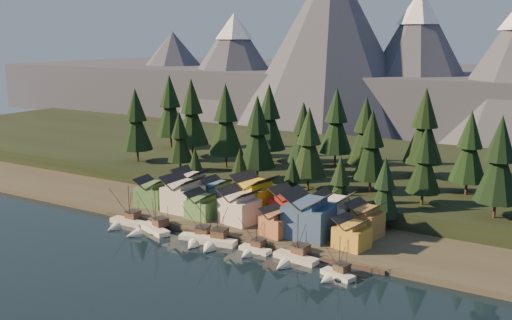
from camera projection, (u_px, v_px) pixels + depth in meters
The scene contains 46 objects.
ground at pixel (191, 261), 127.43m from camera, with size 500.00×500.00×0.00m, color black.
shore_strip at pixel (276, 211), 160.91m from camera, with size 400.00×50.00×1.50m, color #3C392C.
hillside at pixel (343, 169), 202.48m from camera, with size 420.00×100.00×6.00m, color black.
dock at pixel (231, 237), 141.20m from camera, with size 80.00×4.00×1.00m, color #453931.
mountain_ridge at pixel (425, 80), 303.57m from camera, with size 560.00×190.00×90.00m.
boat_0 at pixel (125, 217), 151.18m from camera, with size 10.83×11.78×11.68m.
boat_1 at pixel (149, 224), 145.50m from camera, with size 11.73×12.14×12.10m.
boat_2 at pixel (198, 234), 139.24m from camera, with size 11.00×11.56×10.98m.
boat_3 at pixel (215, 236), 136.40m from camera, with size 10.45×11.08×12.56m.
boat_4 at pixel (253, 245), 131.98m from camera, with size 8.01×8.65×9.82m.
boat_5 at pixel (293, 253), 126.52m from camera, with size 11.06×11.81×11.89m.
boat_6 at pixel (335, 269), 118.11m from camera, with size 8.03×8.55×9.89m.
house_front_0 at pixel (152, 191), 163.01m from camera, with size 8.95×8.56×8.15m.
house_front_1 at pixel (183, 193), 157.96m from camera, with size 9.87×9.50×9.91m.
house_front_2 at pixel (202, 204), 152.40m from camera, with size 7.60×7.66×7.18m.
house_front_3 at pixel (239, 205), 148.41m from camera, with size 10.27×9.93×9.07m.
house_front_4 at pixel (277, 221), 139.27m from camera, with size 8.16×8.54×6.77m.
house_front_5 at pixel (309, 214), 137.14m from camera, with size 10.98×10.02×11.30m.
house_front_6 at pixel (352, 232), 130.72m from camera, with size 8.33×8.02×7.20m.
house_back_0 at pixel (191, 184), 167.78m from camera, with size 8.90×8.55×9.62m.
house_back_1 at pixel (218, 192), 162.34m from camera, with size 7.86×7.95×8.25m.
house_back_2 at pixel (254, 194), 155.03m from camera, with size 11.89×11.21×10.95m.
house_back_3 at pixel (291, 204), 148.21m from camera, with size 10.34×9.50×9.33m.
house_back_4 at pixel (334, 210), 143.33m from camera, with size 8.83×8.49×9.47m.
house_back_5 at pixel (365, 218), 138.26m from camera, with size 8.73×8.81×8.49m.
tree_hill_0 at pixel (136, 122), 197.64m from camera, with size 11.07×11.07×25.80m.
tree_hill_1 at pixel (192, 114), 204.81m from camera, with size 12.30×12.30×28.64m.
tree_hill_2 at pixel (180, 138), 184.05m from camera, with size 8.54×8.54×19.88m.
tree_hill_3 at pixel (226, 122), 188.19m from camera, with size 12.14×12.14×28.27m.
tree_hill_4 at pixel (269, 119), 196.93m from camera, with size 11.78×11.78×27.44m.
tree_hill_5 at pixel (257, 134), 171.09m from camera, with size 11.22×11.22×26.15m.
tree_hill_6 at pixel (303, 135), 180.07m from camera, with size 9.98×9.98×23.25m.
tree_hill_7 at pixel (309, 145), 160.72m from camera, with size 10.30×10.30×24.00m.
tree_hill_8 at pixel (365, 133), 176.79m from camera, with size 10.83×10.83×25.22m.
tree_hill_9 at pixel (372, 147), 158.71m from camera, with size 10.12×10.12×23.57m.
tree_hill_10 at pixel (424, 128), 175.23m from camera, with size 12.08×12.08×28.13m.
tree_hill_11 at pixel (424, 162), 146.89m from camera, with size 8.93×8.93×20.80m.
tree_hill_12 at pixel (469, 149), 156.02m from camera, with size 10.19×10.19×23.75m.
tree_hill_13 at pixel (499, 162), 135.75m from camera, with size 10.83×10.83×25.23m.
tree_hill_15 at pixel (336, 123), 191.99m from camera, with size 11.43×11.43×26.62m.
tree_hill_16 at pixel (170, 108), 222.15m from camera, with size 12.33×12.33×28.71m.
tree_shore_0 at pixel (195, 169), 172.92m from camera, with size 6.36×6.36×14.83m.
tree_shore_1 at pixel (240, 173), 164.79m from camera, with size 7.04×7.04×16.41m.
tree_shore_2 at pixel (292, 182), 156.41m from camera, with size 6.80×6.80×15.84m.
tree_shore_3 at pixel (340, 185), 149.27m from camera, with size 7.48×7.48×17.43m.
tree_shore_4 at pixel (385, 189), 143.20m from camera, with size 7.91×7.91×18.43m.
Camera 1 is at (73.44, -95.53, 49.47)m, focal length 40.00 mm.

